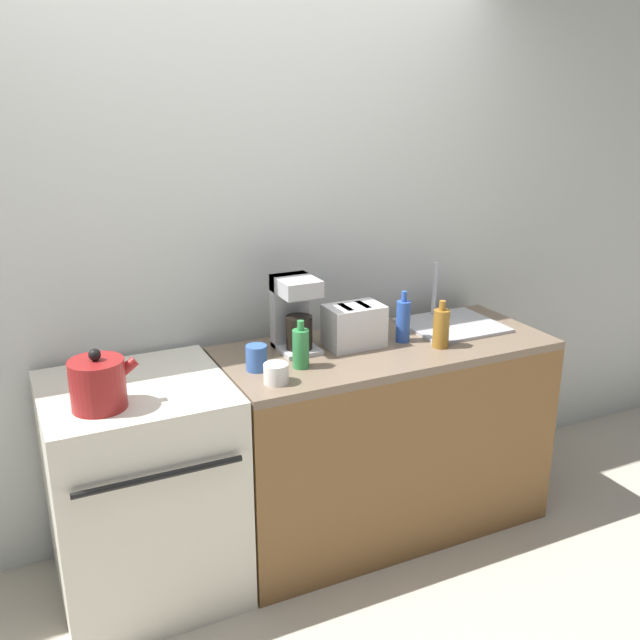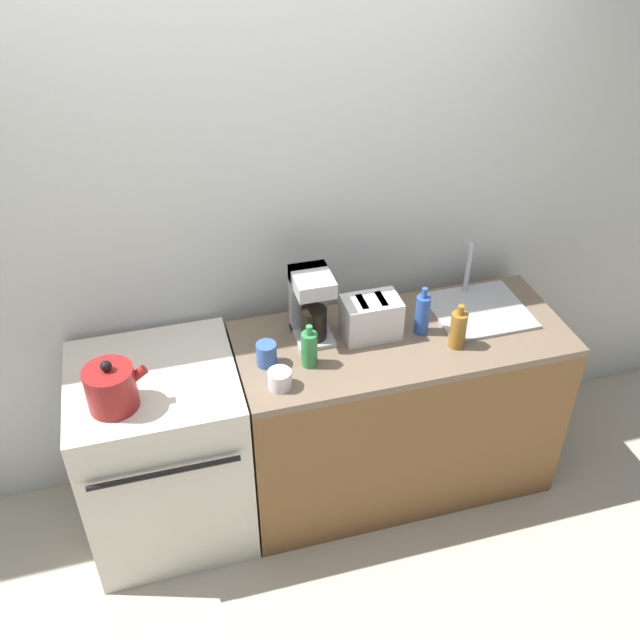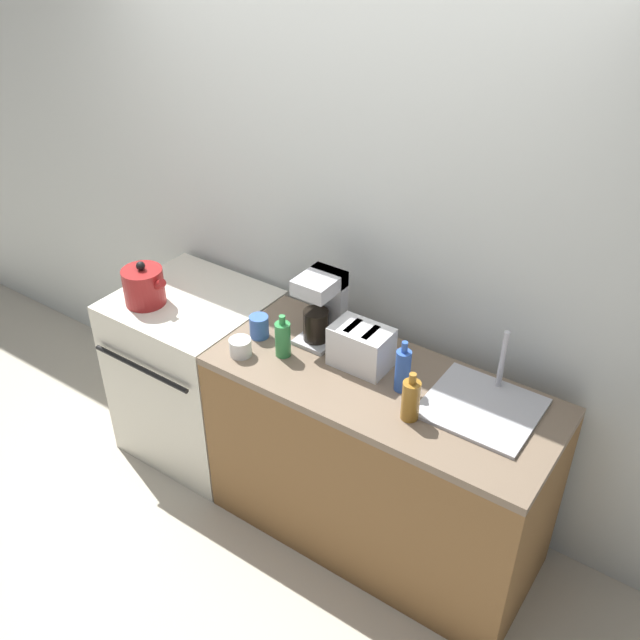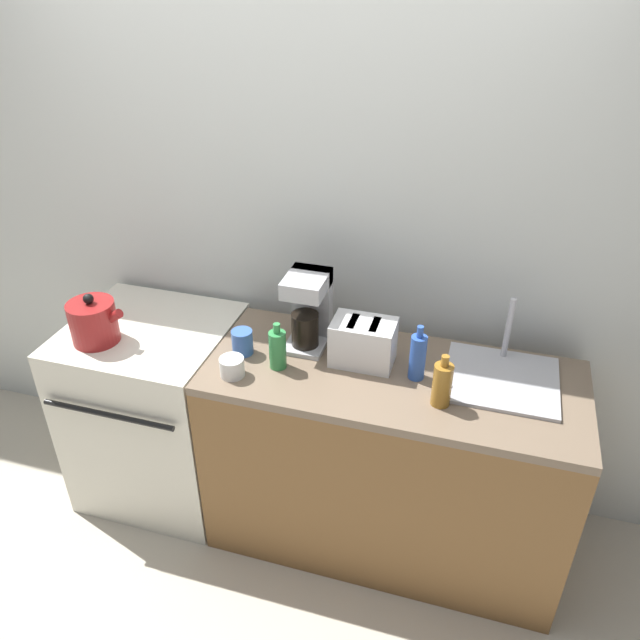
% 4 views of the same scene
% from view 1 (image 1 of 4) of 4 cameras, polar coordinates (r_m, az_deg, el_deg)
% --- Properties ---
extents(ground_plane, '(12.00, 12.00, 0.00)m').
position_cam_1_polar(ground_plane, '(3.20, -0.95, -21.00)').
color(ground_plane, beige).
extents(wall_back, '(8.00, 0.05, 2.60)m').
position_cam_1_polar(wall_back, '(3.24, -6.49, 5.23)').
color(wall_back, silver).
rests_on(wall_back, ground_plane).
extents(stove, '(0.71, 0.71, 0.92)m').
position_cam_1_polar(stove, '(3.05, -13.98, -12.89)').
color(stove, silver).
rests_on(stove, ground_plane).
extents(counter_block, '(1.50, 0.63, 0.92)m').
position_cam_1_polar(counter_block, '(3.39, 5.10, -9.28)').
color(counter_block, brown).
rests_on(counter_block, ground_plane).
extents(kettle, '(0.25, 0.20, 0.23)m').
position_cam_1_polar(kettle, '(2.66, -17.31, -4.89)').
color(kettle, maroon).
rests_on(kettle, stove).
extents(toaster, '(0.25, 0.17, 0.19)m').
position_cam_1_polar(toaster, '(3.15, 2.75, -0.46)').
color(toaster, white).
rests_on(toaster, counter_block).
extents(coffee_maker, '(0.16, 0.21, 0.33)m').
position_cam_1_polar(coffee_maker, '(3.08, -2.07, 0.70)').
color(coffee_maker, '#B7B7BC').
rests_on(coffee_maker, counter_block).
extents(sink_tray, '(0.43, 0.40, 0.28)m').
position_cam_1_polar(sink_tray, '(3.48, 10.42, -0.24)').
color(sink_tray, '#B7B7BC').
rests_on(sink_tray, counter_block).
extents(bottle_blue, '(0.06, 0.06, 0.24)m').
position_cam_1_polar(bottle_blue, '(3.22, 6.67, -0.04)').
color(bottle_blue, '#2D56B7').
rests_on(bottle_blue, counter_block).
extents(bottle_green, '(0.07, 0.07, 0.20)m').
position_cam_1_polar(bottle_green, '(2.91, -1.55, -2.25)').
color(bottle_green, '#338C47').
rests_on(bottle_green, counter_block).
extents(bottle_amber, '(0.07, 0.07, 0.21)m').
position_cam_1_polar(bottle_amber, '(3.17, 9.67, -0.62)').
color(bottle_amber, '#9E6B23').
rests_on(bottle_amber, counter_block).
extents(cup_white, '(0.10, 0.10, 0.08)m').
position_cam_1_polar(cup_white, '(2.78, -3.54, -4.29)').
color(cup_white, white).
rests_on(cup_white, counter_block).
extents(cup_blue, '(0.09, 0.09, 0.11)m').
position_cam_1_polar(cup_blue, '(2.90, -5.10, -3.03)').
color(cup_blue, '#3860B2').
rests_on(cup_blue, counter_block).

